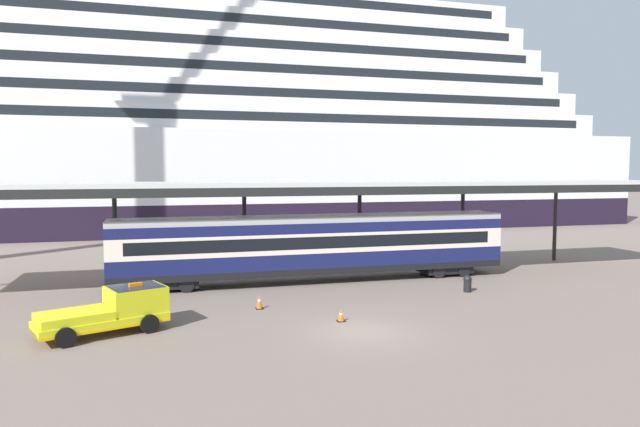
{
  "coord_description": "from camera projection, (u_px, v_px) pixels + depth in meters",
  "views": [
    {
      "loc": [
        -8.19,
        -22.33,
        6.9
      ],
      "look_at": [
        0.28,
        7.77,
        4.5
      ],
      "focal_mm": 31.67,
      "sensor_mm": 36.0,
      "label": 1
    }
  ],
  "objects": [
    {
      "name": "traffic_cone_mid",
      "position": [
        259.0,
        302.0,
        28.09
      ],
      "size": [
        0.36,
        0.36,
        0.75
      ],
      "color": "black",
      "rests_on": "ground"
    },
    {
      "name": "train_carriage",
      "position": [
        316.0,
        245.0,
        34.89
      ],
      "size": [
        24.36,
        2.81,
        4.11
      ],
      "color": "black",
      "rests_on": "ground"
    },
    {
      "name": "platform_canopy",
      "position": [
        314.0,
        186.0,
        35.02
      ],
      "size": [
        47.61,
        5.86,
        6.19
      ],
      "color": "silver",
      "rests_on": "ground"
    },
    {
      "name": "cruise_ship",
      "position": [
        129.0,
        126.0,
        68.4
      ],
      "size": [
        122.87,
        27.52,
        37.19
      ],
      "color": "black",
      "rests_on": "ground"
    },
    {
      "name": "ground_plane",
      "position": [
        363.0,
        331.0,
        24.17
      ],
      "size": [
        400.0,
        400.0,
        0.0
      ],
      "primitive_type": "plane",
      "color": "#706158"
    },
    {
      "name": "service_truck",
      "position": [
        114.0,
        309.0,
        23.99
      ],
      "size": [
        5.58,
        3.76,
        2.02
      ],
      "color": "yellow",
      "rests_on": "ground"
    },
    {
      "name": "traffic_cone_near",
      "position": [
        341.0,
        315.0,
        25.77
      ],
      "size": [
        0.36,
        0.36,
        0.59
      ],
      "color": "black",
      "rests_on": "ground"
    },
    {
      "name": "quay_bollard",
      "position": [
        468.0,
        283.0,
        32.01
      ],
      "size": [
        0.48,
        0.48,
        0.96
      ],
      "color": "black",
      "rests_on": "ground"
    }
  ]
}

